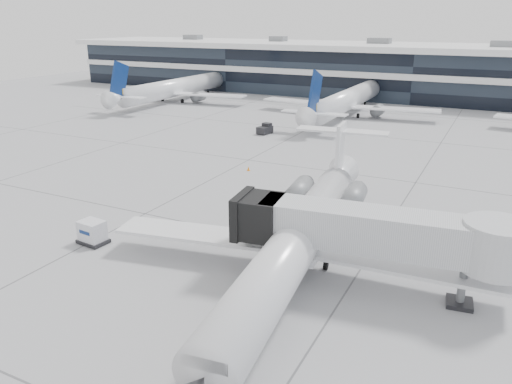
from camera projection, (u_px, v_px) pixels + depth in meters
The scene contains 11 objects.
ground at pixel (244, 234), 40.19m from camera, with size 220.00×220.00×0.00m, color gray.
terminal at pixel (421, 75), 107.78m from camera, with size 170.00×22.00×10.00m, color black.
bg_jet_left at pixel (178, 101), 105.66m from camera, with size 32.00×40.00×9.60m, color white, non-canonical shape.
bg_jet_center at pixel (347, 115), 90.01m from camera, with size 32.00×40.00×9.60m, color white, non-canonical shape.
regional_jet at pixel (299, 238), 33.15m from camera, with size 26.97×33.68×7.77m.
jet_bridge at pixel (384, 233), 30.46m from camera, with size 17.48×5.30×5.61m.
ramp_worker at pixel (249, 312), 28.14m from camera, with size 0.58×0.38×1.60m, color #E3FD1A.
baggage_tug at pixel (239, 316), 28.10m from camera, with size 1.51×2.22×1.32m.
cargo_uld at pixel (92, 232), 38.32m from camera, with size 2.34×1.83×1.79m.
traffic_cone at pixel (248, 169), 56.96m from camera, with size 0.45×0.45×0.50m.
far_tug at pixel (265, 129), 75.08m from camera, with size 1.90×2.71×1.58m.
Camera 1 is at (17.34, -32.50, 16.45)m, focal length 35.00 mm.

